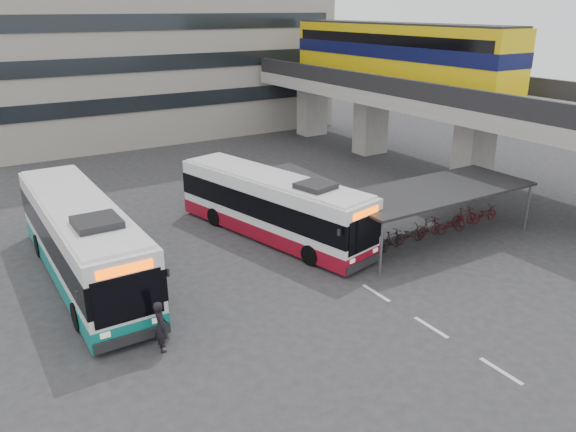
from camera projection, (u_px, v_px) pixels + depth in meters
ground at (325, 310)px, 21.10m from camera, size 120.00×120.00×0.00m
viaduct at (411, 76)px, 38.44m from camera, size 8.00×32.00×9.68m
bike_shelter at (433, 212)px, 27.21m from camera, size 10.00×4.00×2.54m
road_markings at (431, 327)px, 19.95m from camera, size 0.15×7.60×0.01m
bus_main at (272, 206)px, 27.37m from camera, size 4.99×11.59×3.35m
bus_teal at (82, 241)px, 22.99m from camera, size 2.80×12.38×3.65m
pedestrian at (161, 326)px, 18.35m from camera, size 0.52×0.71×1.79m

